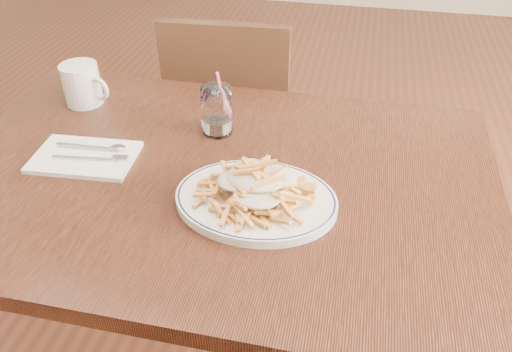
% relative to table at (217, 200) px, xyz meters
% --- Properties ---
extents(table, '(1.20, 0.80, 0.75)m').
position_rel_table_xyz_m(table, '(0.00, 0.00, 0.00)').
color(table, black).
rests_on(table, ground).
extents(chair_far, '(0.43, 0.43, 0.87)m').
position_rel_table_xyz_m(chair_far, '(-0.14, 0.65, -0.18)').
color(chair_far, black).
rests_on(chair_far, ground).
extents(fries_plate, '(0.34, 0.30, 0.02)m').
position_rel_table_xyz_m(fries_plate, '(0.11, -0.09, 0.09)').
color(fries_plate, white).
rests_on(fries_plate, table).
extents(loaded_fries, '(0.21, 0.17, 0.06)m').
position_rel_table_xyz_m(loaded_fries, '(0.11, -0.09, 0.13)').
color(loaded_fries, '#CC8B3E').
rests_on(loaded_fries, fries_plate).
extents(napkin, '(0.23, 0.16, 0.01)m').
position_rel_table_xyz_m(napkin, '(-0.30, -0.02, 0.08)').
color(napkin, white).
rests_on(napkin, table).
extents(cutlery, '(0.19, 0.08, 0.01)m').
position_rel_table_xyz_m(cutlery, '(-0.30, -0.01, 0.09)').
color(cutlery, silver).
rests_on(cutlery, napkin).
extents(water_glass, '(0.07, 0.07, 0.16)m').
position_rel_table_xyz_m(water_glass, '(-0.04, 0.16, 0.13)').
color(water_glass, white).
rests_on(water_glass, table).
extents(coffee_mug, '(0.13, 0.10, 0.11)m').
position_rel_table_xyz_m(coffee_mug, '(-0.42, 0.23, 0.13)').
color(coffee_mug, white).
rests_on(coffee_mug, table).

